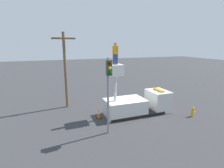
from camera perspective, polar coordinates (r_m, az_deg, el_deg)
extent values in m
plane|color=#38383A|center=(16.30, 6.95, -9.56)|extent=(120.00, 120.00, 0.00)
cube|color=black|center=(16.26, 6.96, -9.17)|extent=(5.23, 2.32, 0.24)
cube|color=silver|center=(15.68, 4.21, -7.59)|extent=(3.51, 2.26, 1.45)
cube|color=silver|center=(17.29, 14.77, -5.20)|extent=(1.72, 2.26, 1.91)
cube|color=black|center=(17.69, 17.15, -3.65)|extent=(0.03, 1.92, 0.76)
cube|color=orange|center=(17.01, 14.97, -1.91)|extent=(0.36, 1.35, 0.14)
cylinder|color=silver|center=(14.76, 1.05, -1.20)|extent=(0.22, 0.22, 2.32)
cube|color=white|center=(14.47, 1.07, 4.62)|extent=(1.13, 1.13, 0.90)
cube|color=navy|center=(14.37, 1.09, 8.05)|extent=(0.34, 0.26, 0.84)
cube|color=#F29E0C|center=(14.32, 1.10, 11.05)|extent=(0.40, 0.26, 0.66)
sphere|color=tan|center=(14.32, 1.11, 12.83)|extent=(0.23, 0.23, 0.23)
cylinder|color=yellow|center=(14.32, 1.11, 13.17)|extent=(0.26, 0.26, 0.09)
cylinder|color=gray|center=(11.96, -1.30, -4.25)|extent=(0.14, 0.14, 5.35)
cube|color=#2D512D|center=(11.33, -0.99, 5.29)|extent=(0.34, 0.28, 1.00)
sphere|color=#490707|center=(11.12, -0.67, 6.76)|extent=(0.22, 0.22, 0.22)
sphere|color=gold|center=(11.16, -0.67, 5.18)|extent=(0.22, 0.22, 0.22)
sphere|color=#083710|center=(11.20, -0.67, 3.60)|extent=(0.22, 0.22, 0.22)
cylinder|color=gold|center=(17.00, 24.82, -8.47)|extent=(0.23, 0.23, 0.71)
sphere|color=gold|center=(16.87, 24.95, -7.16)|extent=(0.19, 0.19, 0.19)
cylinder|color=gold|center=(16.86, 24.42, -8.35)|extent=(0.12, 0.09, 0.09)
cylinder|color=gold|center=(17.10, 25.26, -8.14)|extent=(0.12, 0.09, 0.09)
cube|color=black|center=(15.32, -4.32, -10.96)|extent=(0.40, 0.40, 0.03)
cone|color=orange|center=(15.17, -4.34, -9.64)|extent=(0.34, 0.34, 0.79)
cylinder|color=white|center=(15.15, -4.35, -9.50)|extent=(0.17, 0.17, 0.11)
cylinder|color=brown|center=(17.56, -14.98, 4.14)|extent=(0.26, 0.26, 7.32)
cube|color=brown|center=(17.38, -15.58, 14.16)|extent=(2.20, 0.16, 0.16)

